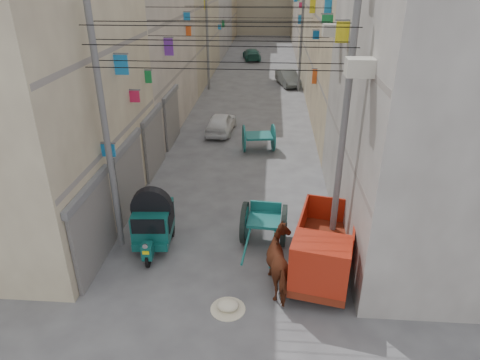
# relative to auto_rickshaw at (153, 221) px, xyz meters

# --- Properties ---
(shutters_left) EXTENTS (0.18, 14.40, 2.88)m
(shutters_left) POSITION_rel_auto_rickshaw_xyz_m (-1.50, 4.34, 0.51)
(shutters_left) COLOR #49494E
(shutters_left) RESTS_ON ground
(signboards) EXTENTS (8.22, 40.52, 5.67)m
(signboards) POSITION_rel_auto_rickshaw_xyz_m (2.41, 15.62, 2.45)
(signboards) COLOR #C71A46
(signboards) RESTS_ON ground
(ac_units) EXTENTS (0.70, 6.55, 3.35)m
(ac_units) POSITION_rel_auto_rickshaw_xyz_m (6.07, 1.63, 6.45)
(ac_units) COLOR #B5B1A3
(ac_units) RESTS_ON ground
(utility_poles) EXTENTS (7.40, 22.20, 8.00)m
(utility_poles) POSITION_rel_auto_rickshaw_xyz_m (2.42, 10.96, 3.02)
(utility_poles) COLOR #5E5E61
(utility_poles) RESTS_ON ground
(overhead_cables) EXTENTS (7.40, 22.52, 1.12)m
(overhead_cables) POSITION_rel_auto_rickshaw_xyz_m (2.42, 8.36, 5.78)
(overhead_cables) COLOR black
(overhead_cables) RESTS_ON ground
(auto_rickshaw) EXTENTS (1.48, 2.41, 1.67)m
(auto_rickshaw) POSITION_rel_auto_rickshaw_xyz_m (0.00, 0.00, 0.00)
(auto_rickshaw) COLOR black
(auto_rickshaw) RESTS_ON ground
(tonga_cart) EXTENTS (1.62, 3.32, 1.46)m
(tonga_cart) POSITION_rel_auto_rickshaw_xyz_m (3.76, 0.45, -0.22)
(tonga_cart) COLOR black
(tonga_cart) RESTS_ON ground
(mini_truck) EXTENTS (2.35, 3.91, 2.05)m
(mini_truck) POSITION_rel_auto_rickshaw_xyz_m (5.53, -1.66, 0.00)
(mini_truck) COLOR black
(mini_truck) RESTS_ON ground
(second_cart) EXTENTS (1.83, 1.67, 1.44)m
(second_cart) POSITION_rel_auto_rickshaw_xyz_m (3.28, 8.97, -0.22)
(second_cart) COLOR #145956
(second_cart) RESTS_ON ground
(feed_sack) EXTENTS (0.62, 0.49, 0.31)m
(feed_sack) POSITION_rel_auto_rickshaw_xyz_m (2.84, -2.97, -0.83)
(feed_sack) COLOR beige
(feed_sack) RESTS_ON ground
(horse) EXTENTS (1.38, 2.23, 1.75)m
(horse) POSITION_rel_auto_rickshaw_xyz_m (4.37, -1.91, -0.11)
(horse) COLOR brown
(horse) RESTS_ON ground
(distant_car_white) EXTENTS (1.68, 3.60, 1.19)m
(distant_car_white) POSITION_rel_auto_rickshaw_xyz_m (0.98, 11.72, -0.39)
(distant_car_white) COLOR silver
(distant_car_white) RESTS_ON ground
(distant_car_grey) EXTENTS (2.19, 3.95, 1.23)m
(distant_car_grey) POSITION_rel_auto_rickshaw_xyz_m (5.22, 23.78, -0.37)
(distant_car_grey) COLOR #515553
(distant_car_grey) RESTS_ON ground
(distant_car_green) EXTENTS (2.28, 4.28, 1.18)m
(distant_car_green) POSITION_rel_auto_rickshaw_xyz_m (1.64, 35.07, -0.39)
(distant_car_green) COLOR #1B5043
(distant_car_green) RESTS_ON ground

